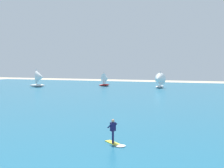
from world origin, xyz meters
name	(u,v)px	position (x,y,z in m)	size (l,w,h in m)	color
ocean	(175,97)	(0.00, 50.35, 0.05)	(160.00, 90.00, 0.10)	#1E607F
kitesurfer	(114,135)	(1.43, 17.89, 0.70)	(1.92, 1.59, 1.67)	yellow
sailboat_center_horizon	(159,80)	(-6.87, 68.18, 2.04)	(3.33, 3.78, 4.24)	silver
sailboat_far_left	(39,79)	(-36.81, 60.37, 2.30)	(4.26, 3.82, 4.80)	silver
sailboat_mid_right	(106,80)	(-22.02, 69.95, 1.88)	(3.21, 3.50, 3.89)	maroon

